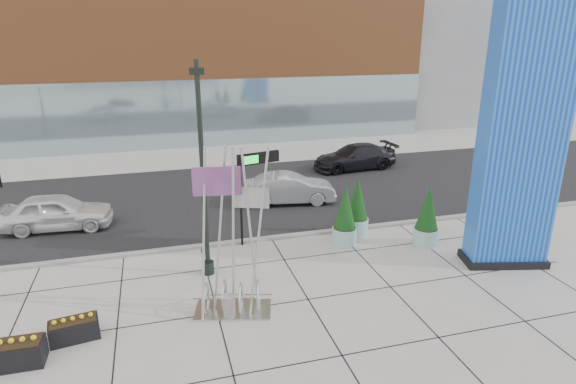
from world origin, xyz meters
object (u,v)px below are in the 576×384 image
object	(u,v)px
blue_pylon	(522,138)
public_art_sculpture	(232,271)
car_silver_mid	(289,189)
car_white_west	(57,212)
lamp_post	(204,193)
concrete_bollard	(229,307)
overhead_street_sign	(256,167)

from	to	relation	value
blue_pylon	public_art_sculpture	world-z (taller)	blue_pylon
car_silver_mid	car_white_west	bearing A→B (deg)	101.11
blue_pylon	lamp_post	bearing A→B (deg)	-177.20
lamp_post	car_white_west	size ratio (longest dim) A/B	1.62
public_art_sculpture	car_white_west	size ratio (longest dim) A/B	1.15
lamp_post	car_white_west	distance (m)	8.74
blue_pylon	public_art_sculpture	distance (m)	11.04
public_art_sculpture	car_white_west	bearing A→B (deg)	141.09
blue_pylon	car_silver_mid	distance (m)	11.29
blue_pylon	concrete_bollard	distance (m)	11.60
public_art_sculpture	car_silver_mid	world-z (taller)	public_art_sculpture
public_art_sculpture	overhead_street_sign	distance (m)	5.47
concrete_bollard	car_white_west	xyz separation A→B (m)	(-6.22, 9.00, 0.43)
lamp_post	car_white_west	xyz separation A→B (m)	(-5.93, 5.99, -2.31)
concrete_bollard	car_white_west	size ratio (longest dim) A/B	0.16
concrete_bollard	overhead_street_sign	size ratio (longest dim) A/B	0.19
lamp_post	concrete_bollard	distance (m)	4.08
concrete_bollard	car_silver_mid	xyz separation A→B (m)	(4.63, 9.48, 0.39)
blue_pylon	public_art_sculpture	size ratio (longest dim) A/B	1.86
blue_pylon	concrete_bollard	bearing A→B (deg)	-161.49
lamp_post	overhead_street_sign	xyz separation A→B (m)	(2.29, 2.09, 0.18)
lamp_post	overhead_street_sign	size ratio (longest dim) A/B	1.98
overhead_street_sign	car_silver_mid	world-z (taller)	overhead_street_sign
concrete_bollard	car_silver_mid	distance (m)	10.56
car_white_west	car_silver_mid	distance (m)	10.86
public_art_sculpture	concrete_bollard	world-z (taller)	public_art_sculpture
blue_pylon	concrete_bollard	xyz separation A→B (m)	(-10.67, -0.85, -4.47)
car_silver_mid	overhead_street_sign	bearing A→B (deg)	157.65
lamp_post	concrete_bollard	xyz separation A→B (m)	(0.29, -3.01, -2.74)
car_silver_mid	concrete_bollard	bearing A→B (deg)	162.54
car_white_west	lamp_post	bearing A→B (deg)	-130.65
public_art_sculpture	overhead_street_sign	world-z (taller)	public_art_sculpture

